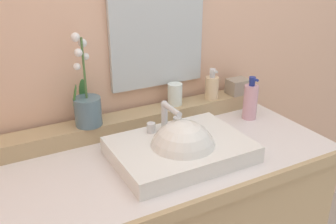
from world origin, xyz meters
TOP-DOWN VIEW (x-y plane):
  - wall_back at (0.00, 0.41)m, footprint 3.05×0.20m
  - back_ledge at (0.00, 0.23)m, footprint 1.17×0.11m
  - sink_basin at (0.05, -0.06)m, footprint 0.47×0.34m
  - potted_plant at (-0.19, 0.22)m, footprint 0.11×0.11m
  - soap_dispenser at (0.37, 0.22)m, footprint 0.06×0.06m
  - tumbler_cup at (0.19, 0.24)m, footprint 0.06×0.06m
  - trinket_box at (0.51, 0.22)m, footprint 0.09×0.08m
  - lotion_bottle at (0.48, 0.09)m, footprint 0.06×0.06m
  - mirror at (0.14, 0.30)m, footprint 0.41×0.02m

SIDE VIEW (x-z plane):
  - sink_basin at x=0.05m, z-range 0.78..1.05m
  - back_ledge at x=0.00m, z-range 0.89..0.95m
  - lotion_bottle at x=0.48m, z-range 0.87..1.06m
  - trinket_box at x=0.51m, z-range 0.95..1.02m
  - tumbler_cup at x=0.19m, z-range 0.95..1.04m
  - soap_dispenser at x=0.37m, z-range 0.94..1.08m
  - potted_plant at x=-0.19m, z-range 0.86..1.21m
  - wall_back at x=0.00m, z-range 0.00..2.57m
  - mirror at x=0.14m, z-range 1.03..1.67m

